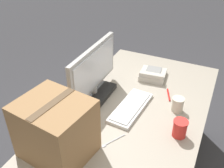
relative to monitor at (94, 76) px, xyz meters
name	(u,v)px	position (x,y,z in m)	size (l,w,h in m)	color
office_desk	(127,157)	(-0.13, -0.31, -0.52)	(1.80, 0.90, 0.71)	#A89E8E
monitor	(94,76)	(0.00, 0.00, 0.00)	(0.58, 0.20, 0.38)	black
keyboard	(131,107)	(-0.03, -0.29, -0.15)	(0.42, 0.18, 0.03)	silver
desk_phone	(153,75)	(0.41, -0.30, -0.14)	(0.22, 0.22, 0.07)	beige
paper_cup_left	(180,128)	(-0.14, -0.64, -0.11)	(0.09, 0.09, 0.11)	red
paper_cup_right	(178,104)	(0.08, -0.57, -0.12)	(0.08, 0.08, 0.10)	beige
spoon	(111,142)	(-0.36, -0.30, -0.16)	(0.15, 0.09, 0.00)	#B2B2B7
cardboard_box	(56,129)	(-0.54, -0.07, 0.00)	(0.35, 0.39, 0.33)	#9E754C
pen_marker	(169,95)	(0.23, -0.48, -0.16)	(0.14, 0.06, 0.01)	red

